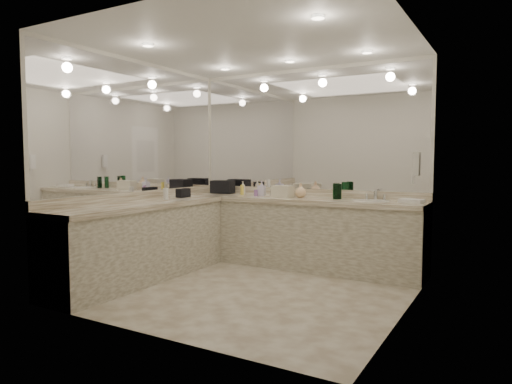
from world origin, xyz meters
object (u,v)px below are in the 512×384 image
Objects in this scene: hand_towel at (412,201)px; soap_bottle_b at (262,188)px; cream_cosmetic_case at (283,191)px; soap_bottle_c at (301,190)px; wall_phone at (417,164)px; black_toiletry_bag at (223,188)px; sink at (371,201)px; soap_bottle_a at (243,188)px.

hand_towel is 1.27× the size of soap_bottle_b.
soap_bottle_c reaches higher than cream_cosmetic_case.
wall_phone is at bearing -75.06° from hand_towel.
cream_cosmetic_case is at bearing -177.12° from hand_towel.
soap_bottle_c reaches higher than black_toiletry_bag.
sink is at bearing -176.05° from hand_towel.
soap_bottle_b is (-1.96, -0.01, 0.08)m from hand_towel.
black_toiletry_bag is 1.17× the size of cream_cosmetic_case.
wall_phone is 1.66m from soap_bottle_c.
hand_towel is (1.61, 0.08, -0.06)m from cream_cosmetic_case.
soap_bottle_c is at bearing 179.75° from hand_towel.
soap_bottle_c is (0.90, -0.05, 0.00)m from soap_bottle_a.
soap_bottle_a is at bearing 178.22° from cream_cosmetic_case.
hand_towel is at bearing -0.71° from black_toiletry_bag.
soap_bottle_a is at bearing 177.13° from soap_bottle_c.
hand_towel is (-0.14, 0.53, -0.43)m from wall_phone.
black_toiletry_bag reaches higher than cream_cosmetic_case.
black_toiletry_bag is at bearing 178.78° from soap_bottle_c.
soap_bottle_b is (-1.49, 0.02, 0.11)m from sink.
soap_bottle_a reaches higher than sink.
soap_bottle_a is (-1.83, 0.08, 0.10)m from sink.
soap_bottle_c is (0.57, 0.02, -0.01)m from soap_bottle_b.
soap_bottle_a is 0.91× the size of soap_bottle_b.
wall_phone reaches higher than hand_towel.
wall_phone reaches higher than soap_bottle_b.
soap_bottle_b is at bearing 179.24° from sink.
wall_phone is 0.92× the size of hand_towel.
soap_bottle_c is at bearing 160.63° from wall_phone.
wall_phone reaches higher than soap_bottle_a.
cream_cosmetic_case is 1.02× the size of hand_towel.
cream_cosmetic_case reaches higher than sink.
wall_phone is (0.61, -0.50, 0.46)m from sink.
sink is 1.65× the size of cream_cosmetic_case.
hand_towel is at bearing 3.95° from sink.
sink is 1.83m from soap_bottle_a.
wall_phone reaches higher than soap_bottle_c.
soap_bottle_b is at bearing -178.16° from soap_bottle_c.
sink is 1.15m from cream_cosmetic_case.
soap_bottle_c reaches higher than hand_towel.
sink is at bearing -1.70° from black_toiletry_bag.
black_toiletry_bag is 2.62m from hand_towel.
soap_bottle_c is at bearing 177.64° from sink.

